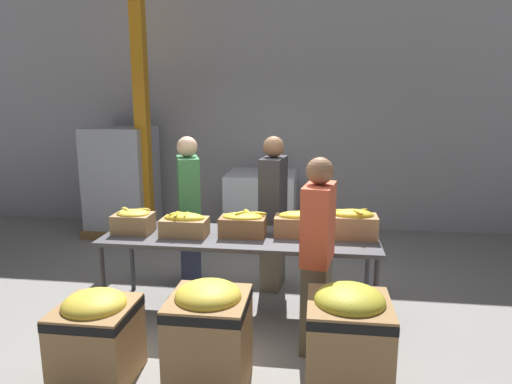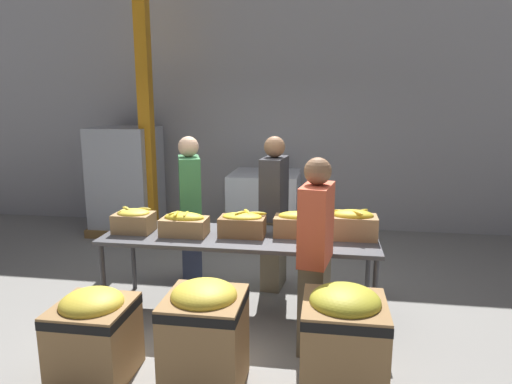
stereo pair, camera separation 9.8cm
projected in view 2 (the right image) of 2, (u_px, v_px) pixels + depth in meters
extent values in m
plane|color=gray|center=(240.00, 310.00, 4.73)|extent=(30.00, 30.00, 0.00)
cube|color=#A8A8AD|center=(276.00, 108.00, 7.50)|extent=(16.00, 0.08, 4.00)
cube|color=#4C4C51|center=(240.00, 237.00, 4.58)|extent=(2.73, 0.83, 0.04)
cylinder|color=#38383D|center=(103.00, 281.00, 4.51)|extent=(0.05, 0.05, 0.77)
cylinder|color=#38383D|center=(374.00, 299.00, 4.12)|extent=(0.05, 0.05, 0.77)
cylinder|color=#38383D|center=(133.00, 257.00, 5.20)|extent=(0.05, 0.05, 0.77)
cylinder|color=#38383D|center=(368.00, 270.00, 4.81)|extent=(0.05, 0.05, 0.77)
cube|color=tan|center=(134.00, 223.00, 4.68)|extent=(0.39, 0.29, 0.20)
ellipsoid|color=yellow|center=(133.00, 213.00, 4.66)|extent=(0.33, 0.26, 0.08)
ellipsoid|color=yellow|center=(125.00, 210.00, 4.68)|extent=(0.10, 0.16, 0.04)
ellipsoid|color=yellow|center=(126.00, 209.00, 4.69)|extent=(0.14, 0.12, 0.04)
ellipsoid|color=yellow|center=(127.00, 208.00, 4.74)|extent=(0.15, 0.15, 0.04)
ellipsoid|color=yellow|center=(144.00, 209.00, 4.73)|extent=(0.15, 0.05, 0.04)
cube|color=tan|center=(184.00, 227.00, 4.58)|extent=(0.46, 0.28, 0.18)
ellipsoid|color=yellow|center=(184.00, 217.00, 4.56)|extent=(0.41, 0.22, 0.10)
ellipsoid|color=yellow|center=(176.00, 214.00, 4.52)|extent=(0.07, 0.20, 0.04)
ellipsoid|color=yellow|center=(176.00, 213.00, 4.57)|extent=(0.14, 0.14, 0.04)
ellipsoid|color=yellow|center=(186.00, 214.00, 4.54)|extent=(0.06, 0.18, 0.04)
cube|color=olive|center=(242.00, 227.00, 4.54)|extent=(0.45, 0.26, 0.19)
ellipsoid|color=yellow|center=(242.00, 217.00, 4.52)|extent=(0.40, 0.24, 0.07)
ellipsoid|color=yellow|center=(241.00, 213.00, 4.51)|extent=(0.14, 0.15, 0.05)
ellipsoid|color=yellow|center=(256.00, 214.00, 4.56)|extent=(0.22, 0.07, 0.05)
ellipsoid|color=yellow|center=(247.00, 212.00, 4.59)|extent=(0.13, 0.21, 0.05)
cube|color=#A37A4C|center=(298.00, 226.00, 4.55)|extent=(0.48, 0.27, 0.20)
ellipsoid|color=yellow|center=(299.00, 216.00, 4.52)|extent=(0.40, 0.22, 0.09)
ellipsoid|color=yellow|center=(301.00, 213.00, 4.56)|extent=(0.09, 0.17, 0.05)
ellipsoid|color=yellow|center=(301.00, 214.00, 4.51)|extent=(0.13, 0.13, 0.04)
ellipsoid|color=yellow|center=(303.00, 213.00, 4.57)|extent=(0.18, 0.07, 0.06)
cube|color=tan|center=(353.00, 227.00, 4.47)|extent=(0.47, 0.28, 0.23)
ellipsoid|color=gold|center=(353.00, 215.00, 4.45)|extent=(0.40, 0.25, 0.10)
ellipsoid|color=gold|center=(363.00, 211.00, 4.49)|extent=(0.13, 0.13, 0.04)
ellipsoid|color=gold|center=(342.00, 211.00, 4.49)|extent=(0.17, 0.09, 0.04)
ellipsoid|color=gold|center=(357.00, 213.00, 4.37)|extent=(0.14, 0.16, 0.05)
cube|color=#2D3856|center=(191.00, 249.00, 5.39)|extent=(0.34, 0.44, 0.83)
cube|color=#387A47|center=(190.00, 186.00, 5.23)|extent=(0.38, 0.52, 0.68)
sphere|color=#DBAD89|center=(188.00, 147.00, 5.14)|extent=(0.23, 0.23, 0.23)
cube|color=#6B604C|center=(314.00, 306.00, 3.94)|extent=(0.27, 0.41, 0.80)
cube|color=#EA5B3D|center=(316.00, 224.00, 3.79)|extent=(0.30, 0.49, 0.66)
sphere|color=#896042|center=(318.00, 171.00, 3.70)|extent=(0.23, 0.23, 0.23)
cube|color=#6B604C|center=(274.00, 252.00, 5.26)|extent=(0.27, 0.42, 0.83)
cube|color=#333338|center=(274.00, 188.00, 5.11)|extent=(0.29, 0.50, 0.69)
sphere|color=#896042|center=(275.00, 147.00, 5.02)|extent=(0.23, 0.23, 0.23)
cube|color=#A37A4C|center=(95.00, 341.00, 3.55)|extent=(0.57, 0.57, 0.61)
cube|color=black|center=(92.00, 311.00, 3.50)|extent=(0.57, 0.57, 0.07)
ellipsoid|color=yellow|center=(92.00, 303.00, 3.49)|extent=(0.48, 0.48, 0.20)
cube|color=#A37A4C|center=(205.00, 343.00, 3.40)|extent=(0.57, 0.57, 0.74)
cube|color=black|center=(204.00, 304.00, 3.34)|extent=(0.58, 0.58, 0.07)
ellipsoid|color=yellow|center=(204.00, 295.00, 3.33)|extent=(0.49, 0.49, 0.20)
cube|color=#A37A4C|center=(343.00, 352.00, 3.25)|extent=(0.58, 0.58, 0.77)
cube|color=black|center=(345.00, 310.00, 3.18)|extent=(0.59, 0.59, 0.07)
ellipsoid|color=gold|center=(345.00, 301.00, 3.17)|extent=(0.50, 0.50, 0.20)
cube|color=orange|center=(146.00, 109.00, 6.88)|extent=(0.19, 0.19, 4.00)
cube|color=olive|center=(265.00, 236.00, 7.05)|extent=(1.10, 1.10, 0.13)
cube|color=silver|center=(265.00, 203.00, 6.94)|extent=(1.01, 1.01, 0.93)
cube|color=olive|center=(129.00, 227.00, 7.57)|extent=(1.04, 1.04, 0.13)
cube|color=#B2B7C1|center=(127.00, 176.00, 7.39)|extent=(0.95, 0.95, 1.58)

